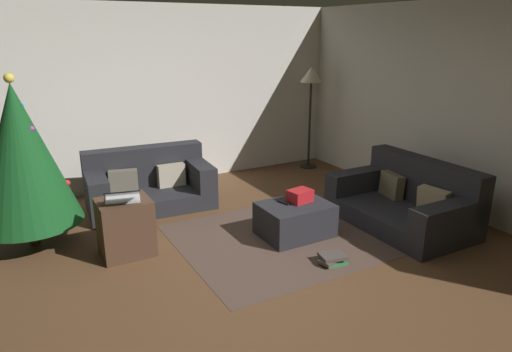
{
  "coord_description": "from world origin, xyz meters",
  "views": [
    {
      "loc": [
        -1.8,
        -3.42,
        2.22
      ],
      "look_at": [
        0.45,
        0.61,
        0.75
      ],
      "focal_mm": 32.03,
      "sensor_mm": 36.0,
      "label": 1
    }
  ],
  "objects_px": {
    "couch_right": "(407,201)",
    "laptop": "(123,197)",
    "couch_left": "(148,184)",
    "ottoman": "(295,220)",
    "gift_box": "(300,196)",
    "book_stack": "(333,259)",
    "side_table": "(126,227)",
    "christmas_tree": "(21,155)",
    "tv_remote": "(284,202)",
    "corner_lamp": "(311,83)"
  },
  "relations": [
    {
      "from": "side_table",
      "to": "laptop",
      "type": "relative_size",
      "value": 1.27
    },
    {
      "from": "side_table",
      "to": "ottoman",
      "type": "bearing_deg",
      "value": -14.9
    },
    {
      "from": "couch_right",
      "to": "laptop",
      "type": "height_order",
      "value": "laptop"
    },
    {
      "from": "corner_lamp",
      "to": "christmas_tree",
      "type": "bearing_deg",
      "value": -167.45
    },
    {
      "from": "christmas_tree",
      "to": "corner_lamp",
      "type": "relative_size",
      "value": 1.09
    },
    {
      "from": "ottoman",
      "to": "christmas_tree",
      "type": "distance_m",
      "value": 2.98
    },
    {
      "from": "gift_box",
      "to": "side_table",
      "type": "distance_m",
      "value": 1.92
    },
    {
      "from": "laptop",
      "to": "couch_right",
      "type": "bearing_deg",
      "value": -13.96
    },
    {
      "from": "couch_left",
      "to": "laptop",
      "type": "relative_size",
      "value": 3.48
    },
    {
      "from": "gift_box",
      "to": "laptop",
      "type": "bearing_deg",
      "value": 168.92
    },
    {
      "from": "couch_left",
      "to": "tv_remote",
      "type": "xyz_separation_m",
      "value": [
        1.07,
        -1.64,
        0.09
      ]
    },
    {
      "from": "side_table",
      "to": "book_stack",
      "type": "distance_m",
      "value": 2.14
    },
    {
      "from": "couch_left",
      "to": "book_stack",
      "type": "bearing_deg",
      "value": 118.82
    },
    {
      "from": "gift_box",
      "to": "tv_remote",
      "type": "relative_size",
      "value": 1.62
    },
    {
      "from": "couch_right",
      "to": "tv_remote",
      "type": "distance_m",
      "value": 1.53
    },
    {
      "from": "couch_left",
      "to": "ottoman",
      "type": "height_order",
      "value": "couch_left"
    },
    {
      "from": "couch_right",
      "to": "ottoman",
      "type": "bearing_deg",
      "value": 75.33
    },
    {
      "from": "couch_left",
      "to": "laptop",
      "type": "xyz_separation_m",
      "value": [
        -0.63,
        -1.31,
        0.36
      ]
    },
    {
      "from": "book_stack",
      "to": "corner_lamp",
      "type": "distance_m",
      "value": 3.68
    },
    {
      "from": "gift_box",
      "to": "laptop",
      "type": "xyz_separation_m",
      "value": [
        -1.88,
        0.37,
        0.2
      ]
    },
    {
      "from": "couch_right",
      "to": "tv_remote",
      "type": "bearing_deg",
      "value": 73.34
    },
    {
      "from": "laptop",
      "to": "couch_left",
      "type": "bearing_deg",
      "value": 64.49
    },
    {
      "from": "tv_remote",
      "to": "side_table",
      "type": "xyz_separation_m",
      "value": [
        -1.68,
        0.39,
        -0.09
      ]
    },
    {
      "from": "tv_remote",
      "to": "laptop",
      "type": "xyz_separation_m",
      "value": [
        -1.69,
        0.33,
        0.26
      ]
    },
    {
      "from": "couch_left",
      "to": "couch_right",
      "type": "relative_size",
      "value": 0.99
    },
    {
      "from": "side_table",
      "to": "laptop",
      "type": "xyz_separation_m",
      "value": [
        -0.01,
        -0.06,
        0.35
      ]
    },
    {
      "from": "couch_right",
      "to": "gift_box",
      "type": "distance_m",
      "value": 1.34
    },
    {
      "from": "couch_right",
      "to": "laptop",
      "type": "relative_size",
      "value": 3.51
    },
    {
      "from": "side_table",
      "to": "corner_lamp",
      "type": "bearing_deg",
      "value": 25.78
    },
    {
      "from": "christmas_tree",
      "to": "laptop",
      "type": "relative_size",
      "value": 3.91
    },
    {
      "from": "ottoman",
      "to": "book_stack",
      "type": "bearing_deg",
      "value": -92.85
    },
    {
      "from": "christmas_tree",
      "to": "side_table",
      "type": "bearing_deg",
      "value": -41.53
    },
    {
      "from": "christmas_tree",
      "to": "book_stack",
      "type": "xyz_separation_m",
      "value": [
        2.57,
        -1.94,
        -0.95
      ]
    },
    {
      "from": "side_table",
      "to": "book_stack",
      "type": "bearing_deg",
      "value": -34.82
    },
    {
      "from": "gift_box",
      "to": "book_stack",
      "type": "height_order",
      "value": "gift_box"
    },
    {
      "from": "ottoman",
      "to": "gift_box",
      "type": "xyz_separation_m",
      "value": [
        0.09,
        0.04,
        0.26
      ]
    },
    {
      "from": "couch_right",
      "to": "corner_lamp",
      "type": "distance_m",
      "value": 2.82
    },
    {
      "from": "ottoman",
      "to": "side_table",
      "type": "xyz_separation_m",
      "value": [
        -1.78,
        0.47,
        0.11
      ]
    },
    {
      "from": "book_stack",
      "to": "couch_right",
      "type": "bearing_deg",
      "value": 14.73
    },
    {
      "from": "couch_right",
      "to": "side_table",
      "type": "xyz_separation_m",
      "value": [
        -3.13,
        0.84,
        0.02
      ]
    },
    {
      "from": "couch_right",
      "to": "book_stack",
      "type": "distance_m",
      "value": 1.46
    },
    {
      "from": "tv_remote",
      "to": "book_stack",
      "type": "height_order",
      "value": "tv_remote"
    },
    {
      "from": "couch_right",
      "to": "gift_box",
      "type": "bearing_deg",
      "value": 72.55
    },
    {
      "from": "couch_left",
      "to": "gift_box",
      "type": "height_order",
      "value": "couch_left"
    },
    {
      "from": "tv_remote",
      "to": "christmas_tree",
      "type": "height_order",
      "value": "christmas_tree"
    },
    {
      "from": "couch_right",
      "to": "book_stack",
      "type": "bearing_deg",
      "value": 105.38
    },
    {
      "from": "couch_right",
      "to": "laptop",
      "type": "distance_m",
      "value": 3.27
    },
    {
      "from": "couch_left",
      "to": "side_table",
      "type": "distance_m",
      "value": 1.39
    },
    {
      "from": "couch_right",
      "to": "christmas_tree",
      "type": "relative_size",
      "value": 0.9
    },
    {
      "from": "ottoman",
      "to": "corner_lamp",
      "type": "bearing_deg",
      "value": 51.33
    }
  ]
}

